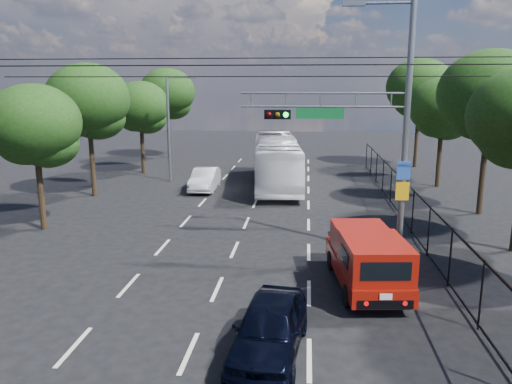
# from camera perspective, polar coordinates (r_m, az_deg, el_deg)

# --- Properties ---
(ground) EXTENTS (120.00, 120.00, 0.00)m
(ground) POSITION_cam_1_polar(r_m,az_deg,el_deg) (13.21, -7.69, -17.76)
(ground) COLOR black
(ground) RESTS_ON ground
(lane_markings) EXTENTS (6.12, 38.00, 0.01)m
(lane_markings) POSITION_cam_1_polar(r_m,az_deg,el_deg) (26.10, -0.58, -2.35)
(lane_markings) COLOR beige
(lane_markings) RESTS_ON ground
(signal_mast) EXTENTS (6.43, 0.39, 9.50)m
(signal_mast) POSITION_cam_1_polar(r_m,az_deg,el_deg) (19.30, 13.26, 7.94)
(signal_mast) COLOR slate
(signal_mast) RESTS_ON ground
(streetlight_left) EXTENTS (2.09, 0.22, 7.08)m
(streetlight_left) POSITION_cam_1_polar(r_m,az_deg,el_deg) (34.44, -9.70, 7.67)
(streetlight_left) COLOR slate
(streetlight_left) RESTS_ON ground
(utility_wires) EXTENTS (22.00, 5.04, 0.74)m
(utility_wires) POSITION_cam_1_polar(r_m,az_deg,el_deg) (20.14, -2.31, 14.09)
(utility_wires) COLOR black
(utility_wires) RESTS_ON ground
(fence_right) EXTENTS (0.06, 34.03, 2.00)m
(fence_right) POSITION_cam_1_polar(r_m,az_deg,el_deg) (24.40, 16.95, -1.45)
(fence_right) COLOR black
(fence_right) RESTS_ON ground
(tree_right_c) EXTENTS (5.10, 5.10, 8.29)m
(tree_right_c) POSITION_cam_1_polar(r_m,az_deg,el_deg) (27.64, 25.16, 9.34)
(tree_right_c) COLOR black
(tree_right_c) RESTS_ON ground
(tree_right_d) EXTENTS (4.32, 4.32, 7.02)m
(tree_right_d) POSITION_cam_1_polar(r_m,az_deg,el_deg) (34.27, 20.57, 8.58)
(tree_right_d) COLOR black
(tree_right_d) RESTS_ON ground
(tree_right_e) EXTENTS (5.28, 5.28, 8.58)m
(tree_right_e) POSITION_cam_1_polar(r_m,az_deg,el_deg) (42.06, 18.21, 10.76)
(tree_right_e) COLOR black
(tree_right_e) RESTS_ON ground
(tree_left_b) EXTENTS (4.08, 4.08, 6.63)m
(tree_left_b) POSITION_cam_1_polar(r_m,az_deg,el_deg) (24.38, -23.87, 6.50)
(tree_left_b) COLOR black
(tree_left_b) RESTS_ON ground
(tree_left_c) EXTENTS (4.80, 4.80, 7.80)m
(tree_left_c) POSITION_cam_1_polar(r_m,az_deg,el_deg) (30.84, -18.57, 9.41)
(tree_left_c) COLOR black
(tree_left_c) RESTS_ON ground
(tree_left_d) EXTENTS (4.20, 4.20, 6.83)m
(tree_left_d) POSITION_cam_1_polar(r_m,az_deg,el_deg) (38.18, -13.01, 9.14)
(tree_left_d) COLOR black
(tree_left_d) RESTS_ON ground
(tree_left_e) EXTENTS (4.92, 4.92, 7.99)m
(tree_left_e) POSITION_cam_1_polar(r_m,az_deg,el_deg) (45.85, -10.06, 10.74)
(tree_left_e) COLOR black
(tree_left_e) RESTS_ON ground
(red_pickup) EXTENTS (2.45, 5.38, 1.94)m
(red_pickup) POSITION_cam_1_polar(r_m,az_deg,el_deg) (16.80, 12.54, -7.34)
(red_pickup) COLOR black
(red_pickup) RESTS_ON ground
(navy_hatchback) EXTENTS (2.05, 4.22, 1.39)m
(navy_hatchback) POSITION_cam_1_polar(r_m,az_deg,el_deg) (12.74, 1.51, -15.28)
(navy_hatchback) COLOR black
(navy_hatchback) RESTS_ON ground
(white_bus) EXTENTS (3.90, 11.95, 3.27)m
(white_bus) POSITION_cam_1_polar(r_m,az_deg,el_deg) (32.86, 2.29, 3.57)
(white_bus) COLOR white
(white_bus) RESTS_ON ground
(white_van) EXTENTS (1.54, 4.19, 1.37)m
(white_van) POSITION_cam_1_polar(r_m,az_deg,el_deg) (31.75, -5.86, 1.47)
(white_van) COLOR silver
(white_van) RESTS_ON ground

